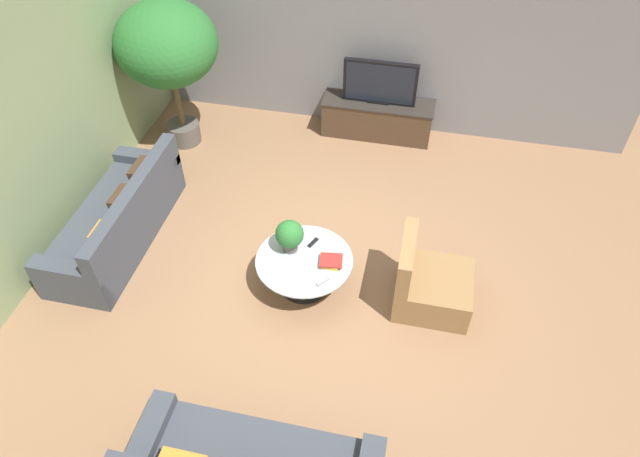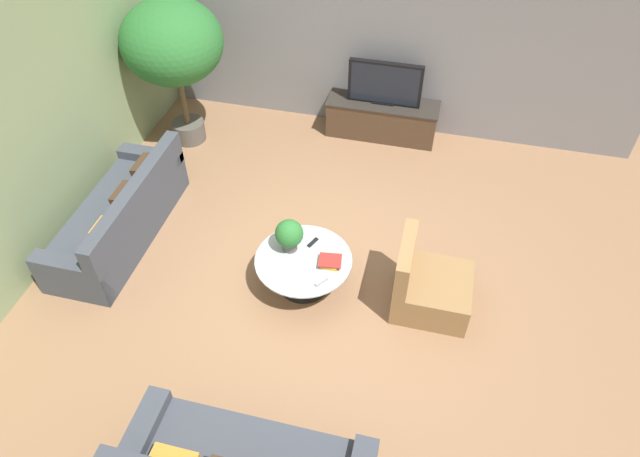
{
  "view_description": "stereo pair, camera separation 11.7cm",
  "coord_description": "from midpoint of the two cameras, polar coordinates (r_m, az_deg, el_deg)",
  "views": [
    {
      "loc": [
        0.87,
        -4.17,
        5.0
      ],
      "look_at": [
        -0.1,
        0.23,
        0.55
      ],
      "focal_mm": 32.0,
      "sensor_mm": 36.0,
      "label": 1
    },
    {
      "loc": [
        0.98,
        -4.14,
        5.0
      ],
      "look_at": [
        -0.1,
        0.23,
        0.55
      ],
      "focal_mm": 32.0,
      "sensor_mm": 36.0,
      "label": 2
    }
  ],
  "objects": [
    {
      "name": "remote_black",
      "position": [
        6.36,
        -1.23,
        -1.42
      ],
      "size": [
        0.1,
        0.16,
        0.02
      ],
      "primitive_type": "cube",
      "rotation": [
        0.0,
        0.0,
        -0.41
      ],
      "color": "black",
      "rests_on": "coffee_table"
    },
    {
      "name": "ground_plane",
      "position": [
        6.56,
        -0.13,
        -4.95
      ],
      "size": [
        24.0,
        24.0,
        0.0
      ],
      "primitive_type": "plane",
      "color": "#8C6647"
    },
    {
      "name": "television",
      "position": [
        8.24,
        5.61,
        14.3
      ],
      "size": [
        1.04,
        0.13,
        0.63
      ],
      "color": "black",
      "rests_on": "media_console"
    },
    {
      "name": "couch_by_wall",
      "position": [
        7.23,
        -19.92,
        0.76
      ],
      "size": [
        0.84,
        2.17,
        0.84
      ],
      "rotation": [
        0.0,
        0.0,
        -1.57
      ],
      "color": "#3D424C",
      "rests_on": "ground"
    },
    {
      "name": "coffee_table",
      "position": [
        6.29,
        -2.1,
        -3.86
      ],
      "size": [
        1.07,
        1.07,
        0.41
      ],
      "color": "black",
      "rests_on": "ground"
    },
    {
      "name": "remote_silver",
      "position": [
        5.97,
        -0.28,
        -5.34
      ],
      "size": [
        0.13,
        0.15,
        0.02
      ],
      "primitive_type": "cube",
      "rotation": [
        0.0,
        0.0,
        -0.65
      ],
      "color": "gray",
      "rests_on": "coffee_table"
    },
    {
      "name": "back_wall_stone",
      "position": [
        8.25,
        5.03,
        19.4
      ],
      "size": [
        7.4,
        0.12,
        3.0
      ],
      "primitive_type": "cube",
      "color": "slate",
      "rests_on": "ground"
    },
    {
      "name": "media_console",
      "position": [
        8.55,
        5.34,
        10.98
      ],
      "size": [
        1.61,
        0.5,
        0.55
      ],
      "color": "#473323",
      "rests_on": "ground"
    },
    {
      "name": "armchair_wicker",
      "position": [
        6.24,
        10.29,
        -5.52
      ],
      "size": [
        0.8,
        0.76,
        0.86
      ],
      "rotation": [
        0.0,
        0.0,
        1.57
      ],
      "color": "olive",
      "rests_on": "ground"
    },
    {
      "name": "potted_plant_tabletop",
      "position": [
        6.15,
        -3.6,
        -0.66
      ],
      "size": [
        0.31,
        0.31,
        0.39
      ],
      "color": "#514C47",
      "rests_on": "coffee_table"
    },
    {
      "name": "potted_palm_tall",
      "position": [
        8.02,
        -15.48,
        17.12
      ],
      "size": [
        1.34,
        1.34,
        2.08
      ],
      "color": "#514C47",
      "rests_on": "ground"
    },
    {
      "name": "side_wall_left",
      "position": [
        6.98,
        -27.29,
        9.31
      ],
      "size": [
        0.12,
        7.4,
        3.0
      ],
      "primitive_type": "cube",
      "color": "gray",
      "rests_on": "ground"
    },
    {
      "name": "book_stack",
      "position": [
        6.13,
        0.57,
        -3.3
      ],
      "size": [
        0.27,
        0.24,
        0.06
      ],
      "color": "gold",
      "rests_on": "coffee_table"
    }
  ]
}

